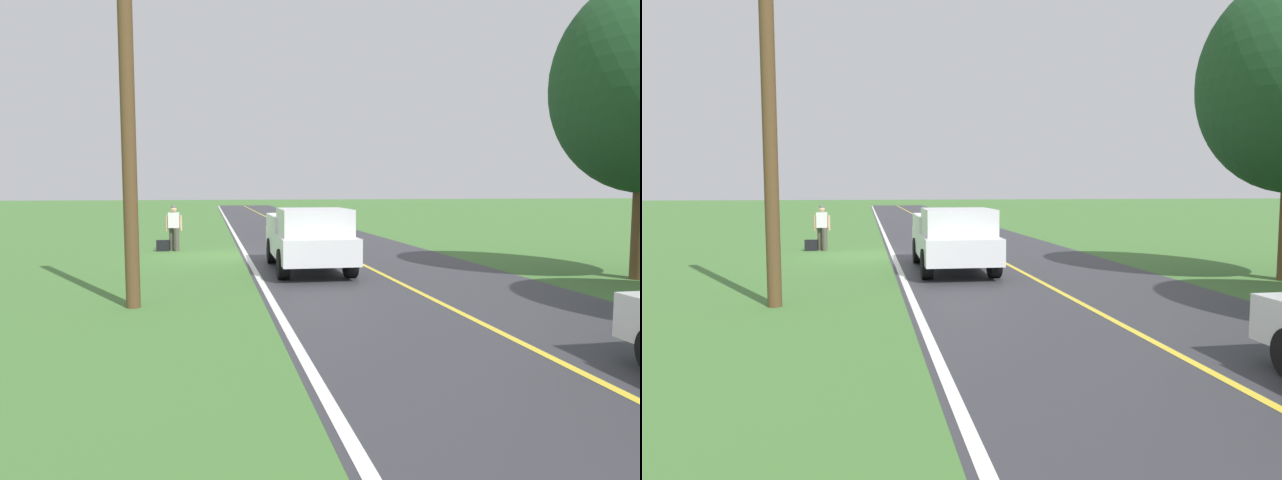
# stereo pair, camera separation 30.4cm
# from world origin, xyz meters

# --- Properties ---
(ground_plane) EXTENTS (200.00, 200.00, 0.00)m
(ground_plane) POSITION_xyz_m (0.00, 0.00, 0.00)
(ground_plane) COLOR #427033
(road_surface) EXTENTS (7.19, 120.00, 0.00)m
(road_surface) POSITION_xyz_m (-4.20, 0.00, 0.00)
(road_surface) COLOR #333338
(road_surface) RESTS_ON ground
(lane_edge_line) EXTENTS (0.16, 117.60, 0.00)m
(lane_edge_line) POSITION_xyz_m (-0.79, 0.00, 0.01)
(lane_edge_line) COLOR silver
(lane_edge_line) RESTS_ON ground
(lane_centre_line) EXTENTS (0.14, 117.60, 0.00)m
(lane_centre_line) POSITION_xyz_m (-4.20, 0.00, 0.01)
(lane_centre_line) COLOR gold
(lane_centre_line) RESTS_ON ground
(hitchhiker_walking) EXTENTS (0.62, 0.53, 1.75)m
(hitchhiker_walking) POSITION_xyz_m (1.79, -1.98, 0.98)
(hitchhiker_walking) COLOR #4C473D
(hitchhiker_walking) RESTS_ON ground
(suitcase_carried) EXTENTS (0.47, 0.23, 0.42)m
(suitcase_carried) POSITION_xyz_m (2.22, -1.93, 0.21)
(suitcase_carried) COLOR black
(suitcase_carried) RESTS_ON ground
(pickup_truck_passing) EXTENTS (2.18, 5.44, 1.82)m
(pickup_truck_passing) POSITION_xyz_m (-2.33, 4.19, 0.97)
(pickup_truck_passing) COLOR silver
(pickup_truck_passing) RESTS_ON ground
(utility_pole_roadside) EXTENTS (0.28, 0.28, 8.26)m
(utility_pole_roadside) POSITION_xyz_m (1.99, 8.55, 4.13)
(utility_pole_roadside) COLOR brown
(utility_pole_roadside) RESTS_ON ground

